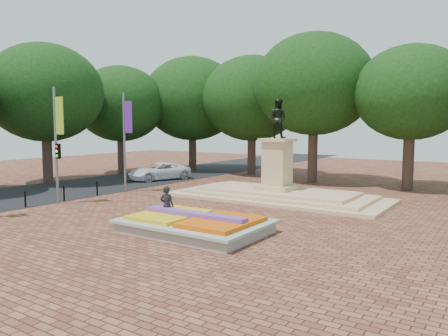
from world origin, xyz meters
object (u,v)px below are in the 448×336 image
(monument, at_px, (277,185))
(pedestrian, at_px, (167,206))
(flower_bed, at_px, (195,224))
(van, at_px, (159,171))

(monument, bearing_deg, pedestrian, -94.84)
(flower_bed, distance_m, pedestrian, 1.96)
(monument, bearing_deg, van, 166.64)
(van, xyz_separation_m, pedestrian, (12.17, -12.86, 0.20))
(flower_bed, xyz_separation_m, van, (-14.02, 13.09, 0.38))
(flower_bed, xyz_separation_m, monument, (-1.03, 10.00, 0.50))
(flower_bed, bearing_deg, monument, 95.87)
(van, distance_m, pedestrian, 17.70)
(van, relative_size, pedestrian, 2.84)
(flower_bed, height_order, pedestrian, pedestrian)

